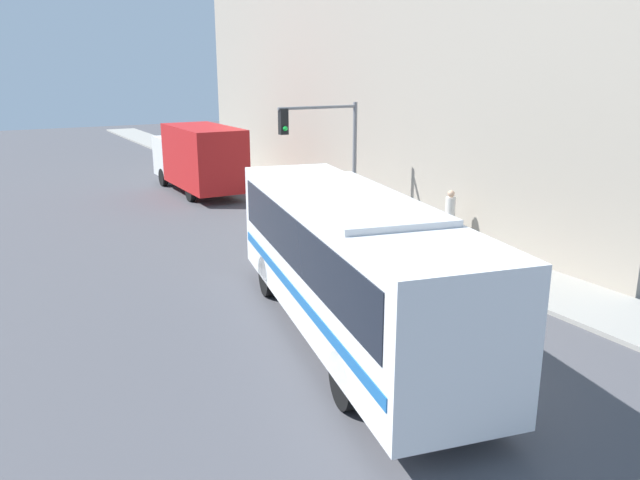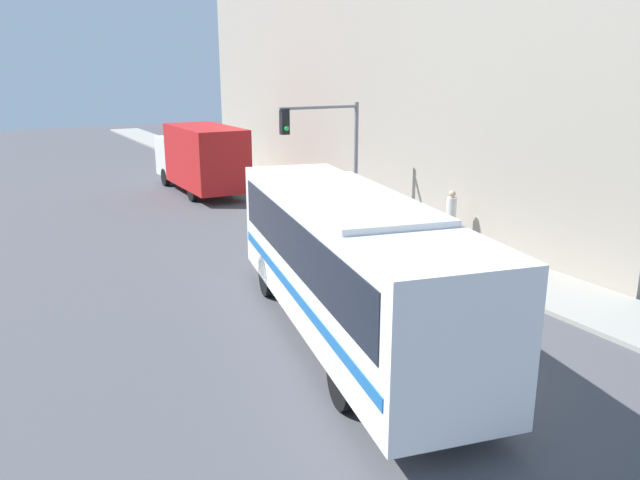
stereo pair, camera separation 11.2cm
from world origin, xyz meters
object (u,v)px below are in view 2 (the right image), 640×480
at_px(city_bus, 347,256).
at_px(traffic_light_pole, 328,141).
at_px(fire_hydrant, 518,275).
at_px(pedestrian_near_corner, 451,216).
at_px(delivery_truck, 200,157).

height_order(city_bus, traffic_light_pole, traffic_light_pole).
xyz_separation_m(fire_hydrant, pedestrian_near_corner, (1.29, 4.31, 0.61)).
distance_m(city_bus, fire_hydrant, 5.88).
relative_size(delivery_truck, pedestrian_near_corner, 4.10).
bearing_deg(pedestrian_near_corner, fire_hydrant, -106.69).
relative_size(city_bus, fire_hydrant, 15.53).
distance_m(fire_hydrant, traffic_light_pole, 9.08).
bearing_deg(delivery_truck, traffic_light_pole, -78.29).
height_order(fire_hydrant, pedestrian_near_corner, pedestrian_near_corner).
xyz_separation_m(delivery_truck, pedestrian_near_corner, (4.25, -13.40, -0.69)).
height_order(fire_hydrant, traffic_light_pole, traffic_light_pole).
bearing_deg(fire_hydrant, delivery_truck, 99.48).
bearing_deg(fire_hydrant, city_bus, -177.17).
bearing_deg(city_bus, traffic_light_pole, 74.09).
bearing_deg(city_bus, fire_hydrant, 14.52).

